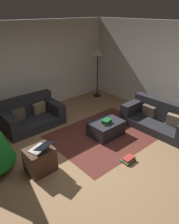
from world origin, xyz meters
The scene contains 13 objects.
ground_plane centered at (0.00, 0.00, 0.00)m, with size 6.40×6.40×0.00m, color #93704C.
rear_partition centered at (0.00, 3.14, 1.30)m, with size 6.40×0.12×2.60m, color silver.
corner_partition centered at (3.14, 0.00, 1.30)m, with size 0.12×6.40×2.60m, color silver.
couch_left centered at (-0.22, 2.25, 0.28)m, with size 1.54×0.95×0.75m.
couch_right centered at (2.25, -0.16, 0.27)m, with size 0.91×1.85×0.70m.
ottoman centered at (0.94, 0.54, 0.18)m, with size 0.80×0.60×0.37m, color #26262B.
gift_box centered at (0.90, 0.49, 0.41)m, with size 0.22×0.16×0.09m, color #19662D.
tv_remote centered at (0.79, 0.45, 0.38)m, with size 0.05×0.16×0.02m, color black.
side_table centered at (-0.95, 0.45, 0.24)m, with size 0.52×0.44×0.49m, color #4C3323.
laptop centered at (-0.93, 0.40, 0.54)m, with size 0.43×0.46×0.17m.
book_stack centered at (0.54, -0.52, 0.05)m, with size 0.30×0.22×0.10m.
corner_lamp centered at (2.59, 2.63, 1.44)m, with size 0.36×0.36×1.70m.
area_rug centered at (0.94, 0.54, 0.00)m, with size 2.60×2.00×0.01m, color #5B2821.
Camera 1 is at (-2.40, -2.64, 2.86)m, focal length 34.21 mm.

